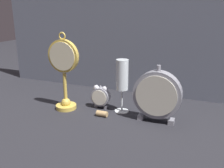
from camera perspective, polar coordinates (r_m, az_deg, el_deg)
The scene contains 7 objects.
ground_plane at distance 0.95m, azimuth -1.83°, elevation -7.62°, with size 4.00×4.00×0.00m, color #232328.
fabric_backdrop_drape at distance 1.17m, azimuth 4.67°, elevation 13.95°, with size 1.37×0.01×0.67m, color slate.
pocket_watch_on_stand at distance 1.00m, azimuth -10.89°, elevation 2.52°, with size 0.13×0.08×0.31m.
alarm_clock_twin_bell at distance 1.01m, azimuth -2.62°, elevation -2.70°, with size 0.08×0.03×0.10m.
mantel_clock_silver at distance 0.89m, azimuth 10.27°, elevation -2.49°, with size 0.17×0.04×0.21m.
champagne_flute at distance 0.96m, azimuth 2.32°, elevation 1.30°, with size 0.06×0.06×0.21m.
wine_cork at distance 0.95m, azimuth -2.30°, elevation -6.79°, with size 0.02×0.02×0.04m, color tan.
Camera 1 is at (0.35, -0.79, 0.40)m, focal length 40.00 mm.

